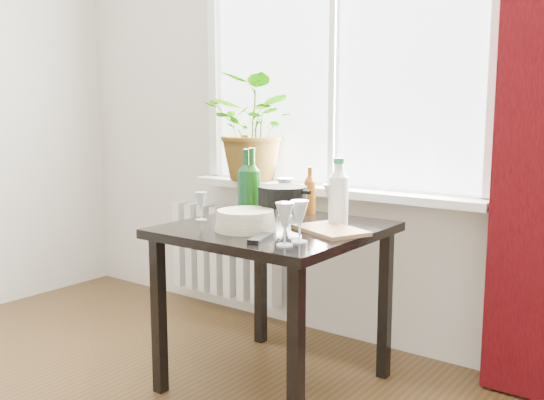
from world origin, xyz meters
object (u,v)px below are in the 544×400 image
Objects in this scene: potted_plant at (257,128)px; bottle_amber at (310,190)px; plate_stack at (246,220)px; wineglass_front_right at (285,224)px; cutting_board at (330,230)px; radiator at (225,251)px; tv_remote at (261,238)px; table at (275,246)px; wine_bottle_right at (252,183)px; cleaning_bottle at (338,192)px; wine_bottle_left at (246,183)px; wineglass_far_right at (300,221)px; wineglass_back_center at (332,204)px; wineglass_front_left at (201,206)px; fondue_pot at (282,205)px; wineglass_back_left at (285,197)px.

potted_plant reaches higher than bottle_amber.
wineglass_front_right is at bearing -25.07° from plate_stack.
wineglass_front_right is at bearing -90.49° from cutting_board.
tv_remote is at bearing -42.70° from radiator.
bottle_amber reaches higher than table.
wine_bottle_right is 1.28× the size of plate_stack.
plate_stack is at bearing -129.42° from cleaning_bottle.
radiator is at bearing 143.46° from table.
radiator is 2.42× the size of wine_bottle_left.
wine_bottle_left is 1.26× the size of plate_stack.
wine_bottle_right is at bearing 157.89° from table.
wineglass_far_right is at bearing -36.99° from radiator.
wine_bottle_right is 0.56m from wineglass_far_right.
bottle_amber reaches higher than radiator.
wine_bottle_right is at bearing 21.65° from wine_bottle_left.
plate_stack is (0.15, -0.24, -0.13)m from wine_bottle_right.
bottle_amber is 0.66m from wineglass_far_right.
bottle_amber is 1.42× the size of tv_remote.
wineglass_front_right is 0.65× the size of plate_stack.
wineglass_far_right is 0.89× the size of wineglass_back_center.
radiator is 4.74× the size of wineglass_far_right.
potted_plant is 0.80m from wineglass_front_left.
wine_bottle_left is at bearing -121.12° from bottle_amber.
wineglass_front_right is at bearing -37.16° from wine_bottle_left.
fondue_pot is at bearing -34.10° from radiator.
wineglass_back_left reaches higher than plate_stack.
cleaning_bottle is at bearing 11.53° from wine_bottle_right.
potted_plant is at bearing 107.44° from wineglass_front_left.
bottle_amber reaches higher than wineglass_back_left.
wineglass_far_right is at bearing -82.06° from cleaning_bottle.
wine_bottle_right is (-0.19, 0.08, 0.26)m from table.
wineglass_back_left is at bearing -110.99° from bottle_amber.
wineglass_back_center reaches higher than fondue_pot.
table is 0.33m from tv_remote.
wine_bottle_left reaches higher than cleaning_bottle.
fondue_pot is 0.81× the size of cutting_board.
table reaches higher than radiator.
cleaning_bottle is at bearing 95.19° from wineglass_front_right.
potted_plant is at bearing 150.35° from wineglass_back_center.
wine_bottle_left is 0.24m from wineglass_front_left.
wineglass_far_right reaches higher than radiator.
wineglass_back_center is at bearing 37.06° from table.
fondue_pot is at bearing 79.52° from plate_stack.
wineglass_back_center is 1.00× the size of wineglass_back_left.
table is (0.85, -0.63, 0.27)m from radiator.
wine_bottle_left is 0.61m from wineglass_front_right.
wineglass_back_left is (-0.05, -0.13, -0.02)m from bottle_amber.
wineglass_back_center is 0.31m from wineglass_back_left.
wine_bottle_left is (-0.22, 0.07, 0.26)m from table.
bottle_amber is 0.55m from wineglass_front_left.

